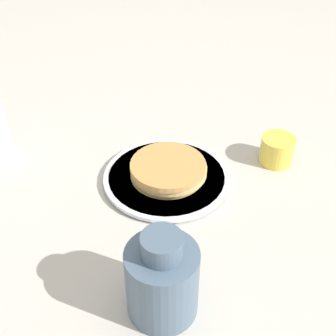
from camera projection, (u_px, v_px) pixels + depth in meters
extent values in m
plane|color=#BCB7AD|center=(171.00, 178.00, 0.91)|extent=(4.00, 4.00, 0.00)
cylinder|color=silver|center=(168.00, 179.00, 0.90)|extent=(0.22, 0.22, 0.01)
cylinder|color=silver|center=(168.00, 178.00, 0.89)|extent=(0.24, 0.24, 0.01)
cylinder|color=tan|center=(167.00, 172.00, 0.89)|extent=(0.14, 0.14, 0.01)
cylinder|color=#E3BC77|center=(169.00, 169.00, 0.88)|extent=(0.14, 0.14, 0.01)
cylinder|color=tan|center=(168.00, 166.00, 0.86)|extent=(0.14, 0.14, 0.01)
cylinder|color=yellow|center=(277.00, 150.00, 0.93)|extent=(0.07, 0.07, 0.06)
cylinder|color=#4C6075|center=(162.00, 282.00, 0.65)|extent=(0.10, 0.10, 0.11)
cylinder|color=#4C6075|center=(162.00, 246.00, 0.60)|extent=(0.06, 0.06, 0.03)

